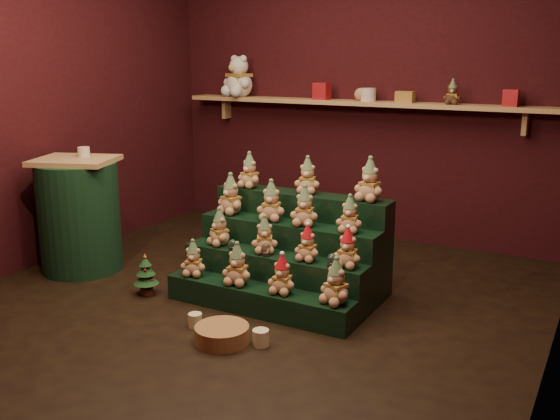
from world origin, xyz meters
The scene contains 39 objects.
ground centered at (0.00, 0.00, 0.00)m, with size 4.00×4.00×0.00m, color black.
back_wall centered at (0.00, 2.05, 1.40)m, with size 4.00×0.10×2.80m, color black.
left_wall centered at (-2.05, 0.00, 1.40)m, with size 0.10×4.00×2.80m, color black.
back_shelf centered at (0.00, 1.87, 1.29)m, with size 3.60×0.26×0.24m.
riser_tier_front centered at (0.16, -0.19, 0.09)m, with size 1.40×0.22×0.18m, color black.
riser_tier_midfront centered at (0.16, 0.03, 0.18)m, with size 1.40×0.22×0.36m, color black.
riser_tier_midback centered at (0.16, 0.25, 0.27)m, with size 1.40×0.22×0.54m, color black.
riser_tier_back centered at (0.16, 0.47, 0.36)m, with size 1.40×0.22×0.72m, color black.
teddy_0 centered at (-0.38, -0.20, 0.31)m, with size 0.18×0.17×0.26m, color tan, non-canonical shape.
teddy_1 centered at (0.00, -0.19, 0.33)m, with size 0.21×0.19×0.29m, color tan, non-canonical shape.
teddy_2 centered at (0.35, -0.19, 0.31)m, with size 0.19×0.17×0.27m, color tan, non-canonical shape.
teddy_3 centered at (0.74, -0.18, 0.33)m, with size 0.21×0.19×0.30m, color tan, non-canonical shape.
teddy_4 centered at (-0.30, 0.03, 0.50)m, with size 0.20×0.18×0.27m, color tan, non-canonical shape.
teddy_5 centered at (0.08, 0.04, 0.49)m, with size 0.19×0.17×0.26m, color tan, non-canonical shape.
teddy_6 centered at (0.43, 0.02, 0.48)m, with size 0.18×0.16×0.25m, color tan, non-canonical shape.
teddy_7 centered at (0.73, 0.03, 0.49)m, with size 0.19×0.17×0.27m, color tan, non-canonical shape.
teddy_8 centered at (-0.35, 0.27, 0.69)m, with size 0.22×0.20×0.31m, color tan, non-canonical shape.
teddy_9 centered at (0.02, 0.25, 0.69)m, with size 0.21×0.19×0.30m, color tan, non-canonical shape.
teddy_10 centered at (0.30, 0.24, 0.68)m, with size 0.20×0.18×0.28m, color tan, non-canonical shape.
teddy_11 centered at (0.65, 0.24, 0.67)m, with size 0.18×0.16×0.26m, color tan, non-canonical shape.
teddy_12 centered at (-0.30, 0.45, 0.86)m, with size 0.19×0.17×0.27m, color tan, non-canonical shape.
teddy_13 centered at (0.19, 0.49, 0.86)m, with size 0.19×0.17×0.27m, color tan, non-canonical shape.
teddy_14 centered at (0.70, 0.47, 0.87)m, with size 0.22×0.20×0.31m, color tan, non-canonical shape.
snow_globe_a centered at (-0.15, -0.03, 0.40)m, with size 0.06×0.06×0.08m.
snow_globe_b centered at (0.13, -0.03, 0.41)m, with size 0.07×0.07×0.09m.
snow_globe_c centered at (0.64, -0.03, 0.41)m, with size 0.07×0.07×0.10m.
side_table centered at (-1.58, -0.12, 0.46)m, with size 0.75×0.69×0.93m.
table_ornament centered at (-1.58, -0.02, 0.97)m, with size 0.10×0.10×0.08m, color beige.
mini_christmas_tree centered at (-0.74, -0.30, 0.15)m, with size 0.19×0.19×0.32m.
mug_left centered at (-0.08, -0.59, 0.05)m, with size 0.09×0.09×0.09m, color beige.
mug_right centered at (0.44, -0.62, 0.05)m, with size 0.10×0.10×0.10m, color beige.
wicker_basket centered at (0.20, -0.69, 0.05)m, with size 0.34×0.34×0.11m, color olive.
white_bear centered at (-1.27, 1.84, 1.58)m, with size 0.37×0.33×0.52m, color white, non-canonical shape.
brown_bear centered at (0.90, 1.84, 1.42)m, with size 0.15×0.13×0.21m, color #452817, non-canonical shape.
gift_tin_red_a centered at (-0.34, 1.85, 1.40)m, with size 0.14×0.14×0.16m, color #AE1A21.
gift_tin_cream centered at (0.13, 1.85, 1.38)m, with size 0.14×0.14×0.12m, color beige.
gift_tin_red_b centered at (1.38, 1.85, 1.39)m, with size 0.12×0.12×0.14m, color #AE1A21.
shelf_plush_ball centered at (0.06, 1.85, 1.38)m, with size 0.12×0.12×0.12m, color tan.
scarf_gift_box centered at (0.48, 1.85, 1.37)m, with size 0.16×0.10×0.10m, color orange.
Camera 1 is at (2.25, -3.63, 1.73)m, focal length 40.00 mm.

